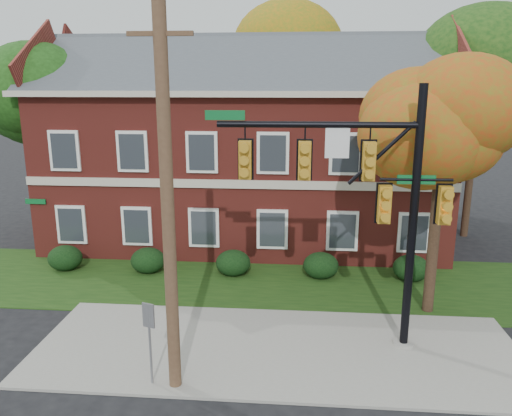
# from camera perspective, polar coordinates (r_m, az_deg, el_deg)

# --- Properties ---
(ground) EXTENTS (120.00, 120.00, 0.00)m
(ground) POSITION_cam_1_polar(r_m,az_deg,el_deg) (14.21, 2.20, -17.98)
(ground) COLOR black
(ground) RESTS_ON ground
(sidewalk) EXTENTS (14.00, 5.00, 0.08)m
(sidewalk) POSITION_cam_1_polar(r_m,az_deg,el_deg) (15.05, 2.38, -15.83)
(sidewalk) COLOR gray
(sidewalk) RESTS_ON ground
(grass_strip) EXTENTS (30.00, 6.00, 0.04)m
(grass_strip) POSITION_cam_1_polar(r_m,az_deg,el_deg) (19.55, 3.02, -8.56)
(grass_strip) COLOR #193811
(grass_strip) RESTS_ON ground
(apartment_building) EXTENTS (18.80, 8.80, 9.74)m
(apartment_building) POSITION_cam_1_polar(r_m,az_deg,el_deg) (24.25, -1.15, 8.05)
(apartment_building) COLOR maroon
(apartment_building) RESTS_ON ground
(hedge_far_left) EXTENTS (1.40, 1.26, 1.05)m
(hedge_far_left) POSITION_cam_1_polar(r_m,az_deg,el_deg) (22.14, -20.98, -5.35)
(hedge_far_left) COLOR black
(hedge_far_left) RESTS_ON ground
(hedge_left) EXTENTS (1.40, 1.26, 1.05)m
(hedge_left) POSITION_cam_1_polar(r_m,az_deg,el_deg) (20.88, -12.24, -5.87)
(hedge_left) COLOR black
(hedge_left) RESTS_ON ground
(hedge_center) EXTENTS (1.40, 1.26, 1.05)m
(hedge_center) POSITION_cam_1_polar(r_m,az_deg,el_deg) (20.16, -2.62, -6.29)
(hedge_center) COLOR black
(hedge_center) RESTS_ON ground
(hedge_right) EXTENTS (1.40, 1.26, 1.05)m
(hedge_right) POSITION_cam_1_polar(r_m,az_deg,el_deg) (20.03, 7.42, -6.53)
(hedge_right) COLOR black
(hedge_right) RESTS_ON ground
(hedge_far_right) EXTENTS (1.40, 1.26, 1.05)m
(hedge_far_right) POSITION_cam_1_polar(r_m,az_deg,el_deg) (20.51, 17.30, -6.58)
(hedge_far_right) COLOR black
(hedge_far_right) RESTS_ON ground
(tree_near_right) EXTENTS (4.50, 4.25, 8.58)m
(tree_near_right) POSITION_cam_1_polar(r_m,az_deg,el_deg) (16.61, 21.70, 10.11)
(tree_near_right) COLOR black
(tree_near_right) RESTS_ON ground
(tree_left_rear) EXTENTS (5.40, 5.10, 8.88)m
(tree_left_rear) POSITION_cam_1_polar(r_m,az_deg,el_deg) (25.94, -23.79, 11.03)
(tree_left_rear) COLOR black
(tree_left_rear) RESTS_ON ground
(tree_right_rear) EXTENTS (6.30, 5.95, 10.62)m
(tree_right_rear) POSITION_cam_1_polar(r_m,az_deg,el_deg) (26.37, 25.14, 14.08)
(tree_right_rear) COLOR black
(tree_right_rear) RESTS_ON ground
(tree_far_rear) EXTENTS (6.84, 6.46, 11.52)m
(tree_far_rear) POSITION_cam_1_polar(r_m,az_deg,el_deg) (31.87, 2.83, 16.43)
(tree_far_rear) COLOR black
(tree_far_rear) RESTS_ON ground
(traffic_signal) EXTENTS (6.76, 0.60, 7.55)m
(traffic_signal) POSITION_cam_1_polar(r_m,az_deg,el_deg) (13.94, 12.34, 1.92)
(traffic_signal) COLOR gray
(traffic_signal) RESTS_ON ground
(utility_pole) EXTENTS (1.45, 0.31, 9.30)m
(utility_pole) POSITION_cam_1_polar(r_m,az_deg,el_deg) (11.77, -10.05, -0.03)
(utility_pole) COLOR #503725
(utility_pole) RESTS_ON ground
(sign_post) EXTENTS (0.33, 0.14, 2.28)m
(sign_post) POSITION_cam_1_polar(r_m,az_deg,el_deg) (13.08, -12.10, -13.54)
(sign_post) COLOR slate
(sign_post) RESTS_ON ground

